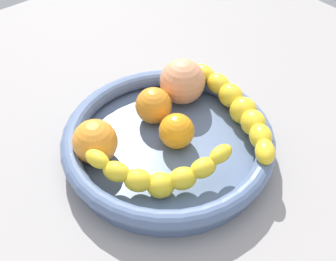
{
  "coord_description": "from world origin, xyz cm",
  "views": [
    {
      "loc": [
        -29.5,
        -35.23,
        53.51
      ],
      "look_at": [
        0.0,
        0.0,
        8.04
      ],
      "focal_mm": 45.87,
      "sensor_mm": 36.0,
      "label": 1
    }
  ],
  "objects_px": {
    "fruit_bowl": "(168,142)",
    "orange_front": "(95,142)",
    "banana_draped_left": "(239,109)",
    "orange_mid_right": "(177,131)",
    "orange_mid_left": "(154,105)",
    "banana_draped_right": "(160,174)",
    "peach_blush": "(182,81)"
  },
  "relations": [
    {
      "from": "banana_draped_right",
      "to": "orange_mid_right",
      "type": "distance_m",
      "value": 0.09
    },
    {
      "from": "orange_front",
      "to": "orange_mid_right",
      "type": "bearing_deg",
      "value": -26.7
    },
    {
      "from": "orange_front",
      "to": "peach_blush",
      "type": "height_order",
      "value": "peach_blush"
    },
    {
      "from": "orange_mid_right",
      "to": "orange_mid_left",
      "type": "bearing_deg",
      "value": 82.93
    },
    {
      "from": "orange_mid_left",
      "to": "banana_draped_right",
      "type": "bearing_deg",
      "value": -124.98
    },
    {
      "from": "orange_mid_left",
      "to": "peach_blush",
      "type": "relative_size",
      "value": 0.77
    },
    {
      "from": "orange_mid_left",
      "to": "orange_mid_right",
      "type": "distance_m",
      "value": 0.07
    },
    {
      "from": "orange_mid_left",
      "to": "orange_mid_right",
      "type": "relative_size",
      "value": 1.08
    },
    {
      "from": "orange_mid_right",
      "to": "peach_blush",
      "type": "relative_size",
      "value": 0.71
    },
    {
      "from": "orange_mid_left",
      "to": "orange_mid_right",
      "type": "bearing_deg",
      "value": -97.07
    },
    {
      "from": "banana_draped_right",
      "to": "orange_mid_left",
      "type": "bearing_deg",
      "value": 55.02
    },
    {
      "from": "fruit_bowl",
      "to": "orange_mid_right",
      "type": "xyz_separation_m",
      "value": [
        0.01,
        -0.01,
        0.02
      ]
    },
    {
      "from": "fruit_bowl",
      "to": "orange_mid_left",
      "type": "xyz_separation_m",
      "value": [
        0.02,
        0.06,
        0.02
      ]
    },
    {
      "from": "banana_draped_right",
      "to": "orange_front",
      "type": "relative_size",
      "value": 2.59
    },
    {
      "from": "banana_draped_left",
      "to": "peach_blush",
      "type": "height_order",
      "value": "peach_blush"
    },
    {
      "from": "fruit_bowl",
      "to": "orange_mid_left",
      "type": "height_order",
      "value": "orange_mid_left"
    },
    {
      "from": "orange_front",
      "to": "fruit_bowl",
      "type": "bearing_deg",
      "value": -25.9
    },
    {
      "from": "orange_mid_right",
      "to": "banana_draped_right",
      "type": "bearing_deg",
      "value": -145.54
    },
    {
      "from": "orange_mid_right",
      "to": "peach_blush",
      "type": "height_order",
      "value": "peach_blush"
    },
    {
      "from": "fruit_bowl",
      "to": "banana_draped_left",
      "type": "distance_m",
      "value": 0.13
    },
    {
      "from": "banana_draped_left",
      "to": "orange_mid_right",
      "type": "relative_size",
      "value": 4.41
    },
    {
      "from": "orange_mid_left",
      "to": "fruit_bowl",
      "type": "bearing_deg",
      "value": -108.05
    },
    {
      "from": "orange_mid_right",
      "to": "banana_draped_left",
      "type": "bearing_deg",
      "value": -13.83
    },
    {
      "from": "banana_draped_right",
      "to": "orange_mid_right",
      "type": "bearing_deg",
      "value": 34.46
    },
    {
      "from": "fruit_bowl",
      "to": "orange_front",
      "type": "xyz_separation_m",
      "value": [
        -0.1,
        0.05,
        0.03
      ]
    },
    {
      "from": "fruit_bowl",
      "to": "orange_mid_right",
      "type": "relative_size",
      "value": 5.98
    },
    {
      "from": "banana_draped_left",
      "to": "orange_mid_left",
      "type": "height_order",
      "value": "orange_mid_left"
    },
    {
      "from": "orange_mid_left",
      "to": "peach_blush",
      "type": "bearing_deg",
      "value": 7.06
    },
    {
      "from": "fruit_bowl",
      "to": "banana_draped_right",
      "type": "xyz_separation_m",
      "value": [
        -0.06,
        -0.06,
        0.02
      ]
    },
    {
      "from": "fruit_bowl",
      "to": "orange_mid_left",
      "type": "bearing_deg",
      "value": 71.95
    },
    {
      "from": "orange_mid_left",
      "to": "orange_mid_right",
      "type": "height_order",
      "value": "orange_mid_left"
    },
    {
      "from": "orange_front",
      "to": "orange_mid_left",
      "type": "distance_m",
      "value": 0.12
    }
  ]
}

